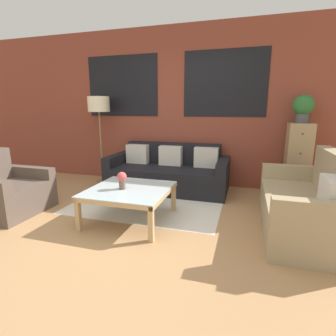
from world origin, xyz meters
TOP-DOWN VIEW (x-y plane):
  - ground_plane at (0.00, 0.00)m, footprint 16.00×16.00m
  - wall_back_brick at (0.00, 2.44)m, footprint 8.40×0.09m
  - rug at (0.00, 1.17)m, footprint 2.17×1.50m
  - couch_dark at (0.09, 1.95)m, footprint 2.05×0.88m
  - settee_vintage at (2.06, 0.81)m, footprint 0.80×1.65m
  - armchair_corner at (-1.69, 0.31)m, footprint 0.80×0.88m
  - coffee_table at (0.00, 0.54)m, footprint 0.97×0.97m
  - floor_lamp at (-1.27, 2.04)m, footprint 0.39×0.39m
  - drawer_cabinet at (2.15, 2.17)m, footprint 0.36×0.40m
  - potted_plant at (2.15, 2.17)m, footprint 0.31×0.31m
  - flower_vase at (-0.07, 0.49)m, footprint 0.12×0.12m

SIDE VIEW (x-z plane):
  - ground_plane at x=0.00m, z-range 0.00..0.00m
  - rug at x=0.00m, z-range 0.00..0.00m
  - armchair_corner at x=-1.69m, z-range -0.14..0.70m
  - couch_dark at x=0.09m, z-range -0.11..0.67m
  - settee_vintage at x=2.06m, z-range -0.15..0.77m
  - coffee_table at x=0.00m, z-range 0.15..0.57m
  - flower_vase at x=-0.07m, z-range 0.44..0.65m
  - drawer_cabinet at x=2.15m, z-range 0.00..1.17m
  - floor_lamp at x=-1.27m, z-range 0.60..2.20m
  - wall_back_brick at x=0.00m, z-range 0.01..2.81m
  - potted_plant at x=2.15m, z-range 1.20..1.62m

